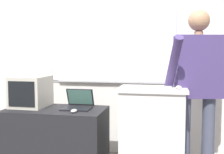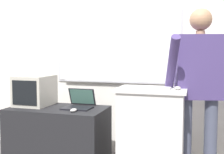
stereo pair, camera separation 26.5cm
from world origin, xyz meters
The scene contains 9 objects.
back_wall centered at (0.00, 1.23, 1.42)m, with size 6.40×0.17×2.84m.
lectern_podium centered at (0.49, 0.42, 0.49)m, with size 0.68×0.47×0.97m.
side_desk centered at (-0.56, 0.43, 0.36)m, with size 1.07×0.58×0.71m.
person_presenter centered at (0.93, 0.60, 1.03)m, with size 0.63×0.63×1.75m.
laptop centered at (-0.32, 0.49, 0.77)m, with size 0.31×0.30×0.21m.
wireless_keyboard centered at (0.47, 0.36, 0.98)m, with size 0.40×0.13×0.02m.
computer_mouse_by_laptop centered at (-0.30, 0.27, 0.73)m, with size 0.06×0.10×0.03m.
computer_mouse_by_keyboard centered at (0.74, 0.36, 0.98)m, with size 0.06×0.10×0.03m.
crt_monitor centered at (-0.88, 0.49, 0.88)m, with size 0.37×0.42×0.34m.
Camera 2 is at (0.90, -2.33, 1.31)m, focal length 45.00 mm.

